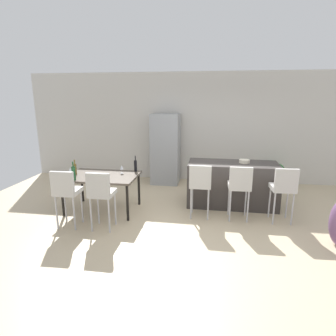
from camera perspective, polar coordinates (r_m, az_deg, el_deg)
name	(u,v)px	position (r m, az deg, el deg)	size (l,w,h in m)	color
ground_plane	(203,219)	(5.50, 7.06, -10.12)	(10.00, 10.00, 0.00)	#C6B28E
back_wall	(208,128)	(7.75, 8.09, 8.06)	(10.00, 0.12, 2.90)	beige
kitchen_island	(232,184)	(6.13, 12.81, -3.19)	(1.85, 0.79, 0.92)	#383330
bar_chair_left	(200,183)	(5.31, 6.55, -2.96)	(0.40, 0.40, 1.05)	beige
bar_chair_middle	(240,184)	(5.33, 14.29, -3.24)	(0.41, 0.41, 1.05)	beige
bar_chair_right	(284,186)	(5.46, 22.36, -3.46)	(0.42, 0.42, 1.05)	beige
dining_table	(102,178)	(5.78, -13.22, -2.03)	(1.41, 0.96, 0.74)	#4C4238
dining_chair_near	(66,190)	(5.18, -19.92, -4.15)	(0.41, 0.41, 1.05)	beige
dining_chair_far	(101,192)	(4.92, -13.43, -4.65)	(0.40, 0.40, 1.05)	beige
wine_bottle_near	(135,166)	(5.91, -6.59, 0.49)	(0.06, 0.06, 0.33)	black
wine_bottle_left	(75,169)	(5.93, -18.28, -0.19)	(0.06, 0.06, 0.31)	brown
wine_bottle_middle	(74,173)	(5.54, -18.55, -0.97)	(0.07, 0.07, 0.35)	#194723
wine_glass_right	(122,167)	(5.80, -9.35, 0.13)	(0.07, 0.07, 0.17)	silver
wine_glass_far	(70,170)	(5.85, -19.17, -0.37)	(0.07, 0.07, 0.17)	silver
refrigerator	(166,149)	(7.48, -0.49, 3.89)	(0.72, 0.68, 1.84)	#939699
fruit_bowl	(244,161)	(6.07, 15.19, 1.32)	(0.22, 0.22, 0.07)	beige
potted_plant	(276,173)	(7.67, 21.01, -0.99)	(0.43, 0.43, 0.63)	#38383D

